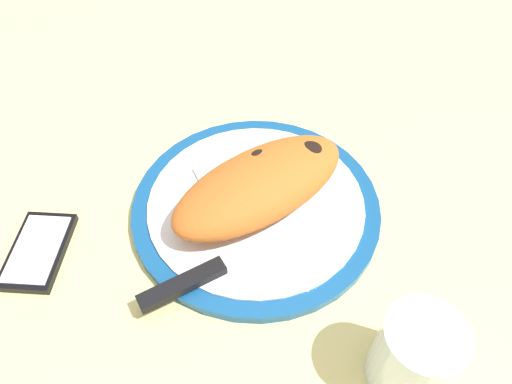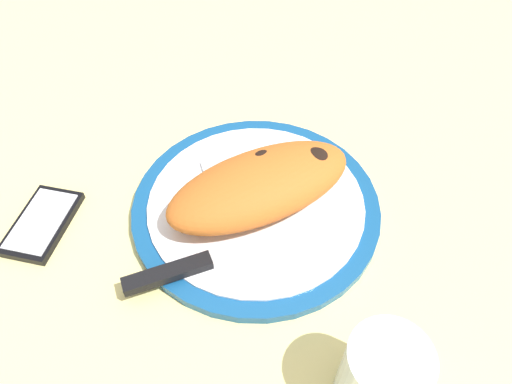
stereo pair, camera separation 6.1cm
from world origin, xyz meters
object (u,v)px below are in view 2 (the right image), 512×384
knife (195,265)px  smartphone (42,223)px  water_glass (380,379)px  fork (249,158)px  plate (256,206)px  calzone (261,188)px

knife → smartphone: size_ratio=1.90×
smartphone → water_glass: water_glass is taller
fork → water_glass: size_ratio=1.69×
knife → plate: bearing=-141.4°
calzone → knife: bearing=35.5°
fork → water_glass: bearing=96.3°
calzone → fork: bearing=-93.8°
fork → water_glass: water_glass is taller
calzone → water_glass: bearing=99.5°
calzone → fork: 8.70cm
calzone → water_glass: (-4.31, 25.78, -0.39)cm
plate → water_glass: 26.88cm
calzone → water_glass: water_glass is taller
fork → knife: bearing=55.2°
plate → fork: size_ratio=1.93×
plate → knife: size_ratio=1.32×
plate → calzone: size_ratio=1.22×
smartphone → fork: bearing=-174.3°
knife → water_glass: bearing=128.0°
calzone → knife: 12.76cm
plate → water_glass: size_ratio=3.27×
calzone → fork: (-0.55, -8.17, -2.93)cm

